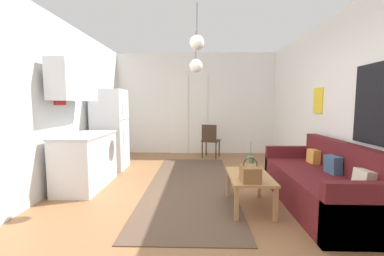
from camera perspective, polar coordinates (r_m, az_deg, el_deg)
name	(u,v)px	position (r m, az deg, el deg)	size (l,w,h in m)	color
ground_plane	(192,206)	(3.64, 0.03, -17.67)	(4.97, 7.67, 0.10)	#8E603D
wall_back	(195,104)	(6.92, 0.77, 5.56)	(4.57, 0.13, 2.78)	white
wall_right	(360,104)	(3.97, 34.39, 4.64)	(0.12, 7.27, 2.78)	white
wall_left	(30,104)	(4.07, -33.35, 4.70)	(0.12, 7.27, 2.78)	silver
area_rug	(191,184)	(4.36, -0.30, -12.91)	(1.41, 3.75, 0.01)	brown
couch	(324,186)	(3.84, 28.18, -11.72)	(0.86, 2.06, 0.87)	#5B191E
coffee_table	(250,180)	(3.43, 13.19, -11.60)	(0.54, 0.86, 0.45)	#B27F4C
bamboo_vase	(250,163)	(3.68, 13.40, -7.82)	(0.10, 0.10, 0.41)	#47704C
handbag	(250,174)	(3.13, 13.32, -10.23)	(0.23, 0.28, 0.29)	brown
refrigerator	(110,129)	(5.51, -18.45, -0.33)	(0.66, 0.64, 1.69)	white
kitchen_counter	(83,141)	(4.46, -23.91, -2.87)	(0.64, 1.23, 2.06)	silver
accent_chair	(210,139)	(6.31, 4.25, -2.56)	(0.53, 0.51, 0.87)	#382619
pendant_lamp_near	(197,43)	(3.63, 1.15, 19.19)	(0.20, 0.20, 0.64)	black
pendant_lamp_far	(196,66)	(4.93, 0.89, 14.22)	(0.26, 0.26, 0.79)	black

